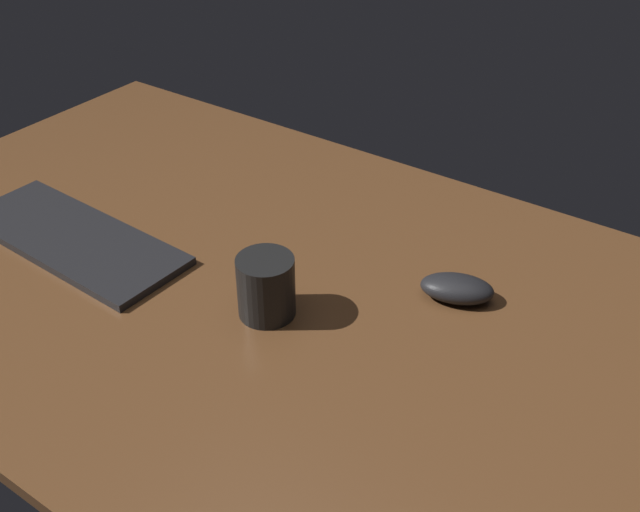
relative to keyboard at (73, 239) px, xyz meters
The scene contains 4 objects.
desk 31.30cm from the keyboard, 16.22° to the left, with size 140.00×84.00×2.00cm, color brown.
keyboard is the anchor object (origin of this frame).
computer_mouse 57.59cm from the keyboard, 21.15° to the left, with size 9.97×5.65×3.42cm, color black.
coffee_mug 34.89cm from the keyboard, ahead, with size 7.64×7.64×8.58cm, color black.
Camera 1 is at (55.16, -65.09, 65.47)cm, focal length 42.34 mm.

